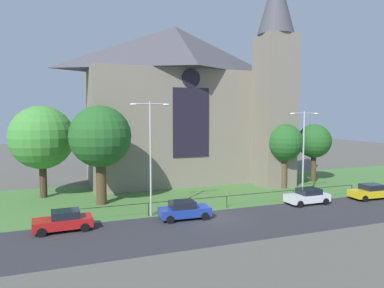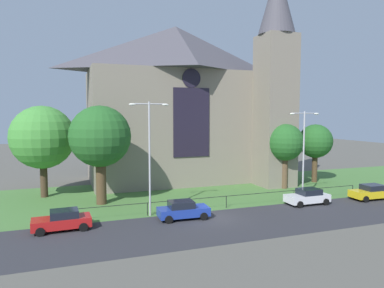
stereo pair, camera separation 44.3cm
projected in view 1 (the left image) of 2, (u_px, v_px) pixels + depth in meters
The scene contains 15 objects.
ground at pixel (178, 193), 39.02m from camera, with size 160.00×160.00×0.00m, color #56544C.
road_asphalt at pixel (225, 224), 27.81m from camera, with size 120.00×8.00×0.01m, color #2D2D33.
grass_verge at pixel (184, 197), 37.15m from camera, with size 120.00×20.00×0.01m, color #477538.
church_building at pixel (182, 102), 46.26m from camera, with size 23.20×16.20×26.00m.
iron_railing at pixel (227, 197), 32.75m from camera, with size 29.75×0.07×1.13m.
tree_right_near at pixel (284, 143), 41.23m from camera, with size 4.27×4.27×7.55m.
tree_right_far at pixel (314, 142), 45.19m from camera, with size 4.28×4.28×7.40m.
tree_left_far at pixel (42, 138), 36.45m from camera, with size 6.52×6.52×9.54m.
tree_left_near at pixel (100, 137), 33.63m from camera, with size 5.86×5.86×9.49m.
streetlamp_near at pixel (150, 145), 29.72m from camera, with size 3.37×0.26×9.70m.
streetlamp_far at pixel (304, 145), 35.18m from camera, with size 3.37×0.26×8.94m.
parked_car_red at pixel (63, 221), 26.29m from camera, with size 4.27×2.17×1.51m.
parked_car_blue at pixel (184, 210), 29.27m from camera, with size 4.26×2.15×1.51m.
parked_car_white at pixel (307, 196), 34.19m from camera, with size 4.20×2.03×1.51m.
parked_car_yellow at pixel (370, 192), 36.28m from camera, with size 4.28×2.18×1.51m.
Camera 1 is at (-11.97, -26.57, 8.59)m, focal length 33.16 mm.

